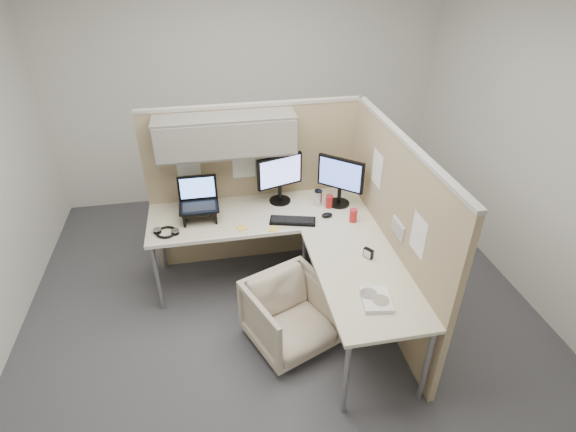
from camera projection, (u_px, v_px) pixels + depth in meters
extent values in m
plane|color=#3F3F45|center=(282.00, 312.00, 4.03)|extent=(4.50, 4.50, 0.00)
cube|color=tan|center=(255.00, 187.00, 4.33)|extent=(2.00, 0.05, 1.60)
cube|color=#A8A399|center=(252.00, 105.00, 3.90)|extent=(2.00, 0.06, 0.03)
cube|color=slate|center=(226.00, 134.00, 3.84)|extent=(1.20, 0.34, 0.34)
cube|color=gray|center=(227.00, 142.00, 3.69)|extent=(1.18, 0.01, 0.30)
plane|color=white|center=(188.00, 160.00, 4.03)|extent=(0.26, 0.00, 0.26)
plane|color=white|center=(244.00, 163.00, 4.14)|extent=(0.26, 0.00, 0.26)
cube|color=tan|center=(392.00, 234.00, 3.66)|extent=(0.05, 2.00, 1.60)
cube|color=#A8A399|center=(406.00, 141.00, 3.22)|extent=(0.06, 2.00, 0.03)
cube|color=#A8A399|center=(354.00, 178.00, 4.49)|extent=(0.06, 0.06, 1.60)
cube|color=silver|center=(399.00, 228.00, 3.44)|extent=(0.02, 0.20, 0.12)
cube|color=gray|center=(397.00, 228.00, 3.44)|extent=(0.00, 0.16, 0.09)
plane|color=white|center=(377.00, 169.00, 3.77)|extent=(0.00, 0.26, 0.26)
plane|color=white|center=(418.00, 235.00, 3.12)|extent=(0.00, 0.26, 0.26)
cube|color=beige|center=(261.00, 214.00, 4.08)|extent=(2.00, 0.68, 0.03)
cube|color=beige|center=(363.00, 275.00, 3.36)|extent=(0.68, 1.30, 0.03)
cube|color=white|center=(266.00, 235.00, 3.80)|extent=(2.00, 0.02, 0.03)
cylinder|color=gray|center=(158.00, 278.00, 3.88)|extent=(0.04, 0.04, 0.70)
cylinder|color=gray|center=(161.00, 240.00, 4.37)|extent=(0.04, 0.04, 0.70)
cylinder|color=gray|center=(346.00, 378.00, 3.01)|extent=(0.04, 0.04, 0.70)
cylinder|color=gray|center=(427.00, 365.00, 3.10)|extent=(0.04, 0.04, 0.70)
cylinder|color=gray|center=(304.00, 261.00, 4.09)|extent=(0.04, 0.04, 0.70)
imported|color=beige|center=(291.00, 312.00, 3.58)|extent=(0.79, 0.77, 0.64)
cylinder|color=black|center=(280.00, 200.00, 4.24)|extent=(0.20, 0.20, 0.02)
cylinder|color=black|center=(280.00, 193.00, 4.19)|extent=(0.04, 0.04, 0.15)
cube|color=black|center=(280.00, 171.00, 4.07)|extent=(0.43, 0.16, 0.30)
cube|color=#8899EB|center=(281.00, 172.00, 4.06)|extent=(0.38, 0.12, 0.26)
cylinder|color=black|center=(339.00, 203.00, 4.20)|extent=(0.20, 0.20, 0.02)
cylinder|color=black|center=(339.00, 195.00, 4.15)|extent=(0.04, 0.04, 0.15)
cube|color=black|center=(341.00, 174.00, 4.03)|extent=(0.35, 0.32, 0.30)
cube|color=#5878EF|center=(340.00, 175.00, 4.02)|extent=(0.30, 0.27, 0.26)
cube|color=black|center=(199.00, 209.00, 3.91)|extent=(0.30, 0.24, 0.02)
cube|color=black|center=(184.00, 215.00, 3.92)|extent=(0.02, 0.22, 0.12)
cube|color=black|center=(215.00, 212.00, 3.96)|extent=(0.02, 0.22, 0.12)
cube|color=black|center=(199.00, 207.00, 3.91)|extent=(0.34, 0.24, 0.02)
cube|color=black|center=(197.00, 187.00, 3.96)|extent=(0.34, 0.06, 0.22)
cube|color=#598CF2|center=(197.00, 188.00, 3.96)|extent=(0.30, 0.04, 0.18)
cube|color=black|center=(293.00, 221.00, 3.93)|extent=(0.42, 0.23, 0.02)
ellipsoid|color=black|center=(327.00, 215.00, 4.00)|extent=(0.11, 0.07, 0.04)
cylinder|color=silver|center=(318.00, 198.00, 4.15)|extent=(0.07, 0.07, 0.14)
cylinder|color=black|center=(318.00, 191.00, 4.11)|extent=(0.07, 0.07, 0.01)
cylinder|color=#B21E1E|center=(353.00, 215.00, 3.92)|extent=(0.07, 0.07, 0.12)
cylinder|color=#B21E1E|center=(329.00, 201.00, 4.12)|extent=(0.07, 0.07, 0.12)
cube|color=yellow|center=(273.00, 229.00, 3.83)|extent=(0.10, 0.10, 0.01)
cube|color=yellow|center=(242.00, 228.00, 3.86)|extent=(0.09, 0.09, 0.01)
torus|color=black|center=(166.00, 232.00, 3.78)|extent=(0.22, 0.22, 0.02)
cylinder|color=black|center=(157.00, 231.00, 3.79)|extent=(0.07, 0.07, 0.03)
cylinder|color=black|center=(175.00, 232.00, 3.77)|extent=(0.07, 0.07, 0.03)
cube|color=white|center=(376.00, 299.00, 3.09)|extent=(0.23, 0.28, 0.03)
cylinder|color=silver|center=(381.00, 300.00, 3.06)|extent=(0.12, 0.12, 0.00)
cylinder|color=silver|center=(369.00, 293.00, 3.11)|extent=(0.12, 0.12, 0.00)
cube|color=black|center=(368.00, 253.00, 3.49)|extent=(0.07, 0.08, 0.08)
cube|color=white|center=(367.00, 254.00, 3.48)|extent=(0.04, 0.05, 0.06)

